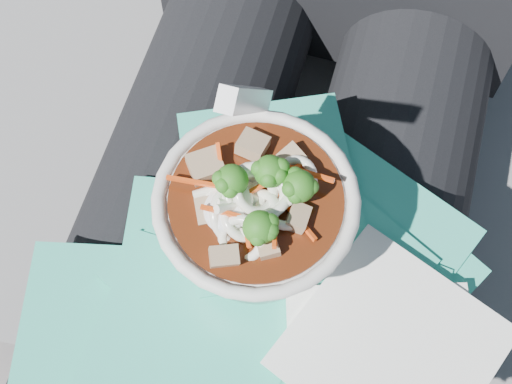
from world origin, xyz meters
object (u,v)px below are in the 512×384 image
(stone_ledge, at_px, (292,233))
(person_body, at_px, (292,151))
(plastic_bag, at_px, (262,294))
(udon_bowl, at_px, (256,214))
(lap, at_px, (263,256))

(stone_ledge, distance_m, person_body, 0.34)
(plastic_bag, relative_size, udon_bowl, 1.85)
(stone_ledge, xyz_separation_m, lap, (0.00, -0.15, 0.31))
(plastic_bag, bearing_deg, udon_bowl, 112.21)
(lap, height_order, udon_bowl, udon_bowl)
(person_body, height_order, udon_bowl, person_body)
(person_body, xyz_separation_m, plastic_bag, (0.01, -0.15, 0.06))
(udon_bowl, bearing_deg, plastic_bag, -67.79)
(udon_bowl, bearing_deg, person_body, 89.79)
(lap, distance_m, udon_bowl, 0.14)
(plastic_bag, xyz_separation_m, udon_bowl, (-0.01, 0.03, 0.06))
(stone_ledge, bearing_deg, udon_bowl, -90.14)
(person_body, height_order, plastic_bag, person_body)
(stone_ledge, bearing_deg, lap, -90.00)
(lap, distance_m, person_body, 0.09)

